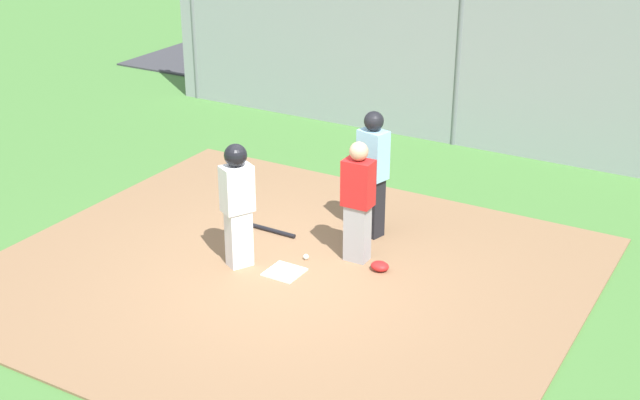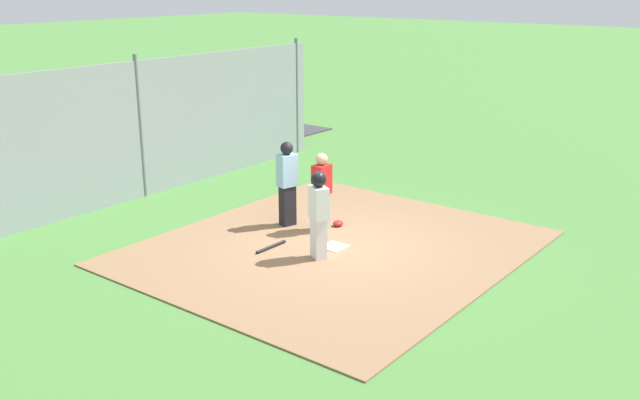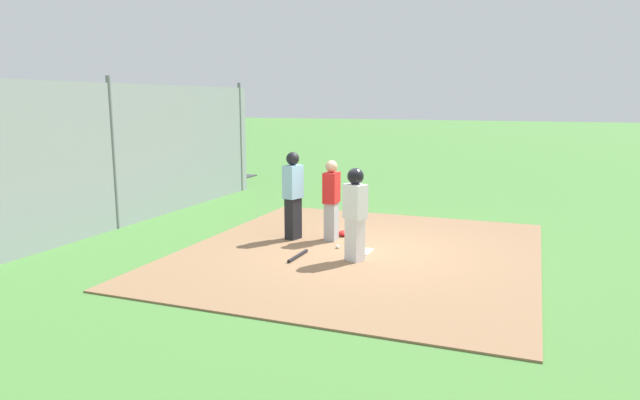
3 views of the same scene
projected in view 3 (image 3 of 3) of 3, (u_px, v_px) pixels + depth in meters
name	position (u px, v px, depth m)	size (l,w,h in m)	color
ground_plane	(359.00, 253.00, 10.56)	(140.00, 140.00, 0.00)	#477A38
dirt_infield	(359.00, 252.00, 10.56)	(7.20, 6.40, 0.03)	#896647
home_plate	(359.00, 251.00, 10.55)	(0.44, 0.44, 0.02)	white
catcher	(331.00, 199.00, 11.25)	(0.38, 0.27, 1.62)	#9E9EA3
umpire	(293.00, 193.00, 11.34)	(0.43, 0.35, 1.78)	black
runner	(355.00, 208.00, 9.79)	(0.41, 0.46, 1.65)	silver
baseball_bat	(298.00, 256.00, 10.14)	(0.06, 0.06, 0.79)	black
catcher_mask	(343.00, 233.00, 11.71)	(0.24, 0.20, 0.12)	red
baseball	(338.00, 247.00, 10.75)	(0.07, 0.07, 0.07)	white
backstop_fence	(113.00, 157.00, 12.27)	(12.00, 0.10, 3.35)	#93999E
parked_car_red	(152.00, 167.00, 18.87)	(4.23, 1.94, 1.28)	maroon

